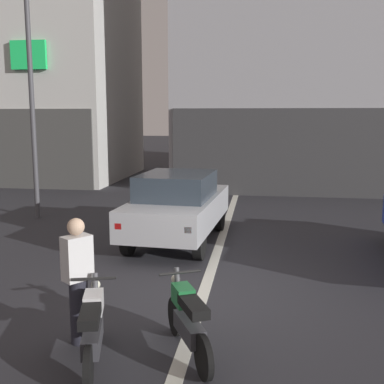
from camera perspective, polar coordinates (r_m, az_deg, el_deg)
ground_plane at (r=8.04m, az=1.33°, el=-12.29°), size 120.00×120.00×0.00m
lane_centre_line at (r=13.77m, az=4.40°, el=-3.13°), size 0.20×18.00×0.01m
building_corner_left at (r=24.52m, az=-20.25°, el=16.17°), size 10.05×7.45×12.32m
car_silver_crossing_near at (r=11.02m, az=-1.70°, el=-1.56°), size 2.06×4.22×1.64m
street_lamp at (r=14.25m, az=-18.90°, el=13.06°), size 0.36×0.36×6.58m
motorcycle_white_row_leftmost at (r=5.94m, az=-11.88°, el=-15.78°), size 0.61×1.63×0.98m
motorcycle_green_row_left_mid at (r=6.04m, az=-0.52°, el=-15.13°), size 0.81×1.53×0.98m
person_by_motorcycles at (r=6.35m, az=-13.59°, el=-10.28°), size 0.39×0.42×1.67m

